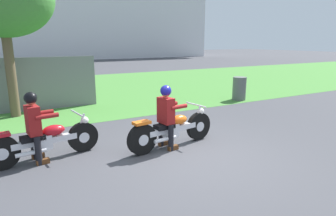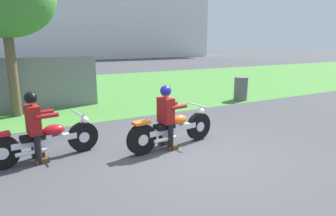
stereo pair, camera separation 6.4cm
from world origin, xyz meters
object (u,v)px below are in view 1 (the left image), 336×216
motorcycle_lead (173,129)px  trash_can (239,88)px  rider_lead (167,112)px  rider_follow (34,122)px  motorcycle_follow (46,141)px

motorcycle_lead → trash_can: 5.96m
rider_lead → trash_can: bearing=24.7°
rider_follow → trash_can: 8.19m
rider_lead → motorcycle_follow: (-2.41, 0.60, -0.43)m
rider_lead → rider_follow: (-2.58, 0.58, -0.01)m
motorcycle_lead → trash_can: size_ratio=2.44×
rider_lead → trash_can: size_ratio=1.53×
rider_lead → trash_can: (5.14, 3.30, -0.36)m
rider_follow → trash_can: bearing=11.4°
motorcycle_follow → rider_lead: bearing=-22.0°
motorcycle_lead → rider_follow: bearing=160.5°
motorcycle_lead → rider_lead: (-0.17, -0.02, 0.42)m
rider_lead → motorcycle_follow: rider_lead is taller
motorcycle_follow → trash_can: size_ratio=2.36×
motorcycle_follow → rider_follow: rider_follow is taller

